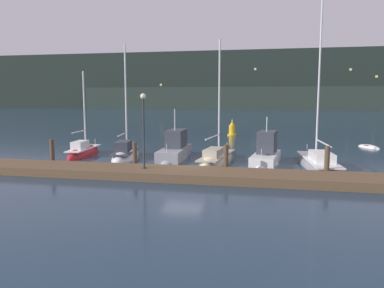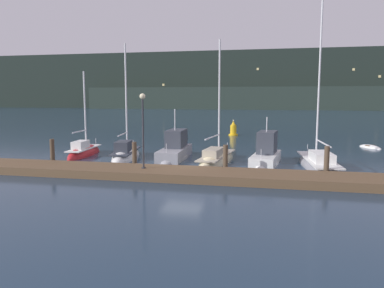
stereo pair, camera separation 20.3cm
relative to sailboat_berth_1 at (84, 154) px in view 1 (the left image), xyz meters
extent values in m
plane|color=#1E3347|center=(8.59, -3.72, -0.10)|extent=(400.00, 400.00, 0.00)
cube|color=brown|center=(8.59, -6.21, 0.12)|extent=(26.62, 2.80, 0.45)
cylinder|color=#4C3D2D|center=(0.26, -4.56, 0.78)|extent=(0.28, 0.28, 1.76)
cylinder|color=#4C3D2D|center=(5.81, -4.56, 0.75)|extent=(0.28, 0.28, 1.71)
cylinder|color=#4C3D2D|center=(11.37, -4.56, 0.74)|extent=(0.28, 0.28, 1.69)
cylinder|color=#4C3D2D|center=(16.92, -4.56, 0.78)|extent=(0.28, 0.28, 1.77)
ellipsoid|color=red|center=(0.00, 0.04, -0.10)|extent=(1.74, 5.27, 1.57)
cube|color=silver|center=(0.00, 0.04, 0.44)|extent=(1.46, 4.42, 0.08)
cube|color=silver|center=(0.05, -0.58, 0.78)|extent=(0.92, 1.72, 0.59)
cylinder|color=silver|center=(-0.04, 0.45, 3.35)|extent=(0.12, 0.12, 5.80)
cylinder|color=silver|center=(0.06, -0.70, 1.79)|extent=(0.28, 2.31, 0.09)
cylinder|color=silver|center=(-0.20, 2.41, 0.69)|extent=(0.04, 0.04, 0.50)
ellipsoid|color=white|center=(3.63, -0.58, -0.10)|extent=(2.46, 5.82, 1.66)
cube|color=#333842|center=(3.63, -0.58, 0.43)|extent=(2.06, 4.89, 0.08)
cube|color=#333842|center=(3.74, -1.25, 0.85)|extent=(1.22, 1.93, 0.76)
cylinder|color=silver|center=(3.56, -0.14, 4.27)|extent=(0.12, 0.12, 7.67)
cylinder|color=silver|center=(3.77, -1.44, 1.74)|extent=(0.51, 2.62, 0.09)
cylinder|color=silver|center=(3.22, 1.98, 0.68)|extent=(0.04, 0.04, 0.50)
ellipsoid|color=gray|center=(7.13, 0.06, -0.10)|extent=(1.91, 5.87, 1.30)
cube|color=gray|center=(7.13, 0.06, 0.29)|extent=(1.76, 5.28, 0.78)
cube|color=#333842|center=(7.11, 0.64, 1.30)|extent=(1.26, 2.59, 1.26)
cube|color=black|center=(7.07, 1.80, 1.49)|extent=(1.05, 0.28, 0.56)
cylinder|color=silver|center=(7.12, 0.17, 2.70)|extent=(0.07, 0.07, 1.53)
cylinder|color=silver|center=(7.20, -2.39, 0.97)|extent=(0.04, 0.04, 0.60)
ellipsoid|color=beige|center=(10.34, -0.91, -0.10)|extent=(2.33, 7.00, 1.60)
cube|color=#A39984|center=(10.34, -0.91, 0.39)|extent=(1.96, 5.88, 0.08)
cube|color=#A39984|center=(10.24, -1.73, 0.69)|extent=(1.19, 2.29, 0.53)
cylinder|color=silver|center=(10.40, -0.37, 4.27)|extent=(0.12, 0.12, 7.76)
cylinder|color=silver|center=(10.21, -2.05, 1.75)|extent=(0.46, 3.37, 0.09)
cylinder|color=silver|center=(10.69, 2.23, 0.64)|extent=(0.04, 0.04, 0.50)
ellipsoid|color=white|center=(13.61, -0.81, -0.10)|extent=(2.26, 5.18, 1.21)
cube|color=white|center=(13.61, -0.81, 0.24)|extent=(2.06, 4.67, 0.68)
cube|color=#333842|center=(13.67, -0.31, 1.30)|extent=(1.39, 2.33, 1.45)
cube|color=black|center=(13.79, 0.68, 1.52)|extent=(1.02, 0.40, 0.64)
cylinder|color=silver|center=(13.62, -0.71, 2.52)|extent=(0.07, 0.07, 0.99)
cylinder|color=silver|center=(13.35, -2.90, 0.88)|extent=(0.04, 0.04, 0.60)
ellipsoid|color=gray|center=(16.89, -1.10, -0.10)|extent=(2.61, 8.15, 1.11)
cube|color=silver|center=(16.89, -1.10, 0.37)|extent=(2.20, 6.84, 0.08)
cube|color=silver|center=(16.98, -2.06, 0.68)|extent=(1.36, 2.66, 0.55)
cylinder|color=silver|center=(16.83, -0.46, 5.75)|extent=(0.12, 0.12, 10.77)
cylinder|color=silver|center=(17.00, -2.34, 1.56)|extent=(0.43, 3.76, 0.09)
cylinder|color=silver|center=(16.55, 2.57, 0.62)|extent=(0.04, 0.04, 0.50)
cylinder|color=gold|center=(9.61, 17.17, -0.02)|extent=(1.07, 1.07, 0.16)
cylinder|color=gold|center=(9.61, 17.17, 0.57)|extent=(0.72, 0.72, 1.03)
cone|color=gold|center=(9.61, 17.17, 1.34)|extent=(0.50, 0.50, 0.50)
sphere|color=#F9EAB7|center=(9.61, 17.17, 1.64)|extent=(0.16, 0.16, 0.16)
cylinder|color=#2D2D33|center=(6.96, -6.19, 0.38)|extent=(0.24, 0.24, 0.06)
cylinder|color=#2D2D33|center=(6.96, -6.19, 2.31)|extent=(0.10, 0.10, 3.81)
sphere|color=#F9EAB7|center=(6.96, -6.19, 4.36)|extent=(0.32, 0.32, 0.32)
cube|color=#1E2823|center=(8.59, 119.35, 10.48)|extent=(240.00, 16.00, 21.17)
cube|color=#26332C|center=(18.39, 109.35, 3.83)|extent=(144.00, 10.00, 7.86)
cube|color=#F4DB8C|center=(30.84, 111.30, 6.12)|extent=(0.80, 0.10, 0.80)
cube|color=#F4DB8C|center=(-3.52, 111.30, 1.44)|extent=(0.80, 0.10, 0.80)
cube|color=#F4DB8C|center=(-44.47, 111.30, 4.81)|extent=(0.80, 0.10, 0.80)
cube|color=#F4DB8C|center=(44.41, 111.30, 6.91)|extent=(0.80, 0.10, 0.80)
cube|color=#F4DB8C|center=(8.51, 111.30, 14.16)|extent=(0.80, 0.10, 0.80)
cube|color=#F4DB8C|center=(20.49, 111.30, 1.63)|extent=(0.80, 0.10, 0.80)
cube|color=#F4DB8C|center=(-26.46, 111.30, 8.83)|extent=(0.80, 0.10, 0.80)
cube|color=#F4DB8C|center=(40.50, 111.30, 13.54)|extent=(0.80, 0.10, 0.80)
cube|color=#F4DB8C|center=(48.80, 111.30, 11.10)|extent=(0.80, 0.10, 0.80)
cube|color=#F4DB8C|center=(5.99, 111.30, 1.31)|extent=(0.80, 0.10, 0.80)
cube|color=#F4DB8C|center=(31.42, 111.30, 2.41)|extent=(0.80, 0.10, 0.80)
ellipsoid|color=white|center=(22.39, 9.04, -0.10)|extent=(1.92, 2.57, 0.56)
cube|color=brown|center=(22.39, 9.04, 0.12)|extent=(0.83, 0.75, 0.06)
camera|label=1|loc=(13.75, -25.84, 4.33)|focal=35.00mm
camera|label=2|loc=(13.94, -25.80, 4.33)|focal=35.00mm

